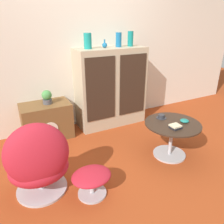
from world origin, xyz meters
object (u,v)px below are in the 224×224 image
(potted_plant, at_px, (47,97))
(teacup, at_px, (161,117))
(sideboard, at_px, (111,87))
(tv_console, at_px, (47,121))
(vase_rightmost, at_px, (130,39))
(vase_inner_left, at_px, (105,45))
(coffee_table, at_px, (172,133))
(vase_leftmost, at_px, (88,41))
(bowl, at_px, (184,121))
(vase_inner_right, at_px, (119,40))
(egg_chair, at_px, (38,162))
(book_stack, at_px, (175,127))
(ottoman, at_px, (92,178))

(potted_plant, distance_m, teacup, 1.58)
(sideboard, distance_m, teacup, 1.05)
(tv_console, distance_m, teacup, 1.62)
(vase_rightmost, bearing_deg, potted_plant, -179.92)
(vase_inner_left, bearing_deg, coffee_table, -74.90)
(vase_leftmost, height_order, potted_plant, vase_leftmost)
(sideboard, height_order, potted_plant, sideboard)
(vase_leftmost, bearing_deg, sideboard, -0.62)
(vase_inner_left, bearing_deg, vase_rightmost, 0.00)
(coffee_table, relative_size, vase_rightmost, 3.04)
(vase_leftmost, bearing_deg, vase_inner_left, 0.00)
(vase_inner_left, bearing_deg, tv_console, -179.85)
(bowl, bearing_deg, vase_inner_right, 100.91)
(coffee_table, bearing_deg, vase_leftmost, 115.92)
(egg_chair, xyz_separation_m, potted_plant, (0.35, 1.13, 0.25))
(book_stack, distance_m, bowl, 0.23)
(ottoman, xyz_separation_m, potted_plant, (-0.08, 1.38, 0.42))
(vase_inner_left, bearing_deg, vase_leftmost, 180.00)
(sideboard, bearing_deg, vase_inner_left, 177.70)
(bowl, bearing_deg, vase_leftmost, 120.46)
(egg_chair, bearing_deg, vase_inner_left, 42.15)
(coffee_table, height_order, bowl, bowl)
(vase_leftmost, distance_m, vase_inner_left, 0.27)
(vase_rightmost, distance_m, bowl, 1.52)
(ottoman, height_order, teacup, teacup)
(potted_plant, bearing_deg, ottoman, -86.61)
(egg_chair, height_order, ottoman, egg_chair)
(coffee_table, xyz_separation_m, vase_leftmost, (-0.59, 1.21, 1.02))
(tv_console, height_order, ottoman, tv_console)
(sideboard, bearing_deg, book_stack, -82.99)
(vase_leftmost, bearing_deg, bowl, -59.54)
(ottoman, bearing_deg, vase_inner_left, 59.27)
(egg_chair, bearing_deg, book_stack, -6.92)
(vase_inner_right, height_order, bowl, vase_inner_right)
(tv_console, distance_m, bowl, 1.90)
(tv_console, bearing_deg, teacup, -39.37)
(egg_chair, relative_size, potted_plant, 4.11)
(egg_chair, distance_m, potted_plant, 1.21)
(sideboard, distance_m, vase_rightmost, 0.80)
(coffee_table, height_order, book_stack, book_stack)
(coffee_table, relative_size, potted_plant, 3.47)
(coffee_table, height_order, vase_inner_right, vase_inner_right)
(sideboard, distance_m, tv_console, 1.10)
(tv_console, distance_m, vase_leftmost, 1.28)
(sideboard, distance_m, vase_inner_right, 0.73)
(potted_plant, xyz_separation_m, bowl, (1.37, -1.24, -0.15))
(sideboard, distance_m, ottoman, 1.71)
(tv_console, bearing_deg, potted_plant, 0.85)
(egg_chair, xyz_separation_m, book_stack, (1.51, -0.18, 0.10))
(tv_console, distance_m, book_stack, 1.80)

